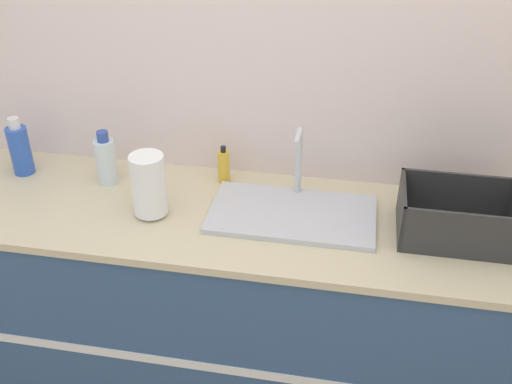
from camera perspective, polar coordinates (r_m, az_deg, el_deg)
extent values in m
cube|color=silver|center=(2.26, -0.35, 11.12)|extent=(4.93, 0.06, 2.60)
cube|color=#33517A|center=(2.45, -1.79, -11.14)|extent=(2.53, 0.62, 0.87)
cube|color=white|center=(2.24, -3.47, -16.36)|extent=(2.53, 0.01, 0.04)
cube|color=beige|center=(2.16, -1.99, -2.40)|extent=(2.56, 0.64, 0.03)
cube|color=silver|center=(2.14, 3.48, -2.13)|extent=(0.59, 0.33, 0.02)
cylinder|color=silver|center=(2.19, 4.09, 2.93)|extent=(0.02, 0.02, 0.25)
cylinder|color=silver|center=(2.08, 4.04, 5.27)|extent=(0.02, 0.11, 0.02)
cylinder|color=#4C4C51|center=(2.18, -9.89, -1.94)|extent=(0.09, 0.09, 0.01)
cylinder|color=white|center=(2.12, -10.18, 0.70)|extent=(0.12, 0.12, 0.23)
cube|color=#2D2D2D|center=(2.15, 18.46, -3.82)|extent=(0.39, 0.26, 0.01)
cube|color=#2D2D2D|center=(2.00, 19.21, -3.89)|extent=(0.39, 0.01, 0.16)
cube|color=#2D2D2D|center=(2.21, 18.54, -0.13)|extent=(0.39, 0.01, 0.16)
cube|color=#2D2D2D|center=(2.08, 13.69, -1.43)|extent=(0.01, 0.26, 0.16)
cylinder|color=#2D56B7|center=(2.53, -21.53, 3.68)|extent=(0.08, 0.08, 0.20)
cylinder|color=silver|center=(2.49, -22.07, 6.09)|extent=(0.04, 0.04, 0.04)
cylinder|color=silver|center=(2.37, -14.07, 2.81)|extent=(0.08, 0.08, 0.18)
cylinder|color=#334C9E|center=(2.32, -14.41, 5.16)|extent=(0.04, 0.04, 0.04)
cylinder|color=gold|center=(2.32, -3.09, 2.42)|extent=(0.05, 0.05, 0.13)
cylinder|color=black|center=(2.28, -3.14, 4.10)|extent=(0.02, 0.02, 0.02)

